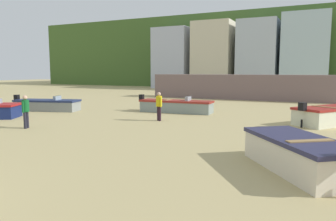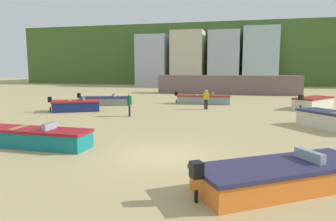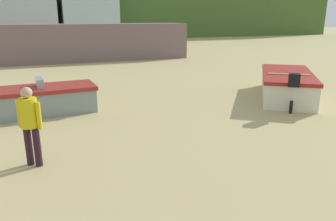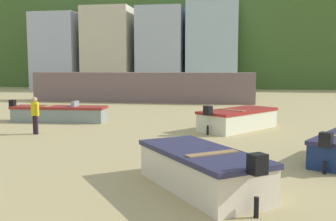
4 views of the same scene
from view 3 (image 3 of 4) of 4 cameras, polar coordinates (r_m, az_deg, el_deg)
harbor_pier at (r=22.78m, az=-19.92°, el=11.11°), size 18.31×2.40×2.44m
boat_cream_1 at (r=12.75m, az=20.20°, el=4.31°), size 3.85×4.37×1.25m
boat_grey_6 at (r=10.72m, az=-26.07°, el=1.25°), size 5.28×1.70×1.15m
beach_walker_foreground at (r=6.84m, az=-23.27°, el=-1.63°), size 0.48×0.48×1.62m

